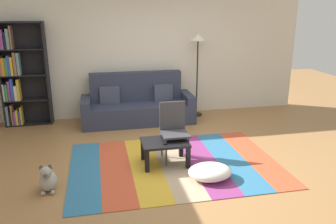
# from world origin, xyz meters

# --- Properties ---
(ground_plane) EXTENTS (14.00, 14.00, 0.00)m
(ground_plane) POSITION_xyz_m (0.00, 0.00, 0.00)
(ground_plane) COLOR #9E7042
(back_wall) EXTENTS (6.80, 0.10, 2.70)m
(back_wall) POSITION_xyz_m (0.00, 2.55, 1.35)
(back_wall) COLOR silver
(back_wall) RESTS_ON ground_plane
(rug) EXTENTS (3.10, 2.19, 0.01)m
(rug) POSITION_xyz_m (-0.03, -0.14, 0.01)
(rug) COLOR teal
(rug) RESTS_ON ground_plane
(couch) EXTENTS (2.26, 0.80, 1.00)m
(couch) POSITION_xyz_m (-0.32, 2.02, 0.34)
(couch) COLOR #2D3347
(couch) RESTS_ON ground_plane
(bookshelf) EXTENTS (0.90, 0.28, 2.03)m
(bookshelf) POSITION_xyz_m (-2.61, 2.31, 1.00)
(bookshelf) COLOR black
(bookshelf) RESTS_ON ground_plane
(coffee_table) EXTENTS (0.69, 0.51, 0.37)m
(coffee_table) POSITION_xyz_m (-0.18, -0.10, 0.31)
(coffee_table) COLOR black
(coffee_table) RESTS_ON rug
(pouf) EXTENTS (0.61, 0.48, 0.21)m
(pouf) POSITION_xyz_m (0.34, -0.70, 0.11)
(pouf) COLOR white
(pouf) RESTS_ON rug
(dog) EXTENTS (0.22, 0.35, 0.40)m
(dog) POSITION_xyz_m (-1.81, -0.56, 0.16)
(dog) COLOR #9E998E
(dog) RESTS_ON ground_plane
(standing_lamp) EXTENTS (0.32, 0.32, 1.76)m
(standing_lamp) POSITION_xyz_m (0.99, 2.20, 1.47)
(standing_lamp) COLOR black
(standing_lamp) RESTS_ON ground_plane
(tv_remote) EXTENTS (0.07, 0.16, 0.02)m
(tv_remote) POSITION_xyz_m (-0.19, -0.18, 0.39)
(tv_remote) COLOR black
(tv_remote) RESTS_ON coffee_table
(folding_chair) EXTENTS (0.40, 0.40, 0.90)m
(folding_chair) POSITION_xyz_m (0.00, 0.09, 0.53)
(folding_chair) COLOR #38383D
(folding_chair) RESTS_ON ground_plane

